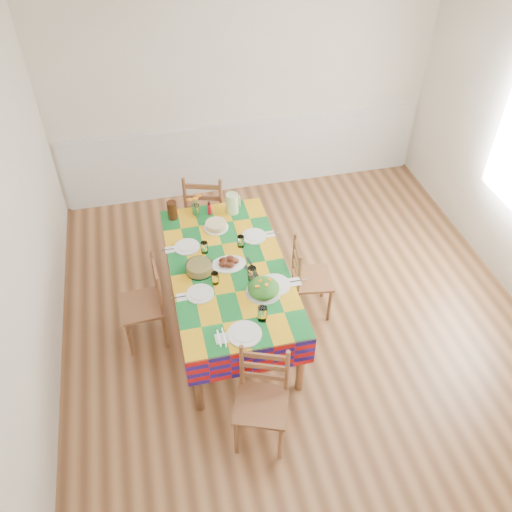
{
  "coord_description": "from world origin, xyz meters",
  "views": [
    {
      "loc": [
        -1.2,
        -3.25,
        4.04
      ],
      "look_at": [
        -0.41,
        0.14,
        0.91
      ],
      "focal_mm": 38.0,
      "sensor_mm": 36.0,
      "label": 1
    }
  ],
  "objects_px": {
    "meat_platter": "(228,263)",
    "green_pitcher": "(232,203)",
    "dining_table": "(229,274)",
    "tea_pitcher": "(172,210)",
    "chair_far": "(207,211)",
    "chair_near": "(262,400)",
    "chair_right": "(308,279)",
    "chair_left": "(146,304)"
  },
  "relations": [
    {
      "from": "green_pitcher",
      "to": "chair_far",
      "type": "xyz_separation_m",
      "value": [
        -0.21,
        0.43,
        -0.37
      ]
    },
    {
      "from": "dining_table",
      "to": "meat_platter",
      "type": "distance_m",
      "value": 0.11
    },
    {
      "from": "chair_left",
      "to": "chair_right",
      "type": "height_order",
      "value": "chair_left"
    },
    {
      "from": "chair_right",
      "to": "green_pitcher",
      "type": "bearing_deg",
      "value": 44.41
    },
    {
      "from": "chair_left",
      "to": "chair_near",
      "type": "bearing_deg",
      "value": 29.79
    },
    {
      "from": "dining_table",
      "to": "chair_far",
      "type": "height_order",
      "value": "chair_far"
    },
    {
      "from": "green_pitcher",
      "to": "tea_pitcher",
      "type": "height_order",
      "value": "green_pitcher"
    },
    {
      "from": "tea_pitcher",
      "to": "chair_far",
      "type": "distance_m",
      "value": 0.65
    },
    {
      "from": "green_pitcher",
      "to": "chair_far",
      "type": "bearing_deg",
      "value": 116.17
    },
    {
      "from": "meat_platter",
      "to": "chair_near",
      "type": "relative_size",
      "value": 0.34
    },
    {
      "from": "tea_pitcher",
      "to": "chair_near",
      "type": "bearing_deg",
      "value": -78.57
    },
    {
      "from": "meat_platter",
      "to": "chair_right",
      "type": "xyz_separation_m",
      "value": [
        0.76,
        -0.02,
        -0.35
      ]
    },
    {
      "from": "meat_platter",
      "to": "chair_right",
      "type": "bearing_deg",
      "value": -1.69
    },
    {
      "from": "meat_platter",
      "to": "green_pitcher",
      "type": "relative_size",
      "value": 1.47
    },
    {
      "from": "green_pitcher",
      "to": "chair_near",
      "type": "relative_size",
      "value": 0.23
    },
    {
      "from": "meat_platter",
      "to": "chair_right",
      "type": "distance_m",
      "value": 0.84
    },
    {
      "from": "chair_left",
      "to": "chair_right",
      "type": "bearing_deg",
      "value": 87.15
    },
    {
      "from": "chair_near",
      "to": "chair_right",
      "type": "xyz_separation_m",
      "value": [
        0.75,
        1.22,
        -0.03
      ]
    },
    {
      "from": "chair_right",
      "to": "chair_left",
      "type": "bearing_deg",
      "value": 98.1
    },
    {
      "from": "green_pitcher",
      "to": "chair_near",
      "type": "height_order",
      "value": "green_pitcher"
    },
    {
      "from": "meat_platter",
      "to": "chair_right",
      "type": "height_order",
      "value": "chair_right"
    },
    {
      "from": "tea_pitcher",
      "to": "chair_left",
      "type": "xyz_separation_m",
      "value": [
        -0.37,
        -0.82,
        -0.4
      ]
    },
    {
      "from": "green_pitcher",
      "to": "chair_far",
      "type": "relative_size",
      "value": 0.21
    },
    {
      "from": "green_pitcher",
      "to": "chair_left",
      "type": "distance_m",
      "value": 1.3
    },
    {
      "from": "dining_table",
      "to": "tea_pitcher",
      "type": "distance_m",
      "value": 0.93
    },
    {
      "from": "dining_table",
      "to": "green_pitcher",
      "type": "height_order",
      "value": "green_pitcher"
    },
    {
      "from": "chair_far",
      "to": "meat_platter",
      "type": "bearing_deg",
      "value": 108.61
    },
    {
      "from": "green_pitcher",
      "to": "chair_right",
      "type": "xyz_separation_m",
      "value": [
        0.57,
        -0.78,
        -0.43
      ]
    },
    {
      "from": "meat_platter",
      "to": "tea_pitcher",
      "type": "distance_m",
      "value": 0.89
    },
    {
      "from": "meat_platter",
      "to": "green_pitcher",
      "type": "xyz_separation_m",
      "value": [
        0.19,
        0.75,
        0.08
      ]
    },
    {
      "from": "chair_near",
      "to": "chair_far",
      "type": "xyz_separation_m",
      "value": [
        -0.03,
        2.42,
        0.04
      ]
    },
    {
      "from": "chair_near",
      "to": "meat_platter",
      "type": "bearing_deg",
      "value": 111.51
    },
    {
      "from": "green_pitcher",
      "to": "chair_left",
      "type": "xyz_separation_m",
      "value": [
        -0.96,
        -0.78,
        -0.41
      ]
    },
    {
      "from": "green_pitcher",
      "to": "meat_platter",
      "type": "bearing_deg",
      "value": -103.97
    },
    {
      "from": "green_pitcher",
      "to": "tea_pitcher",
      "type": "xyz_separation_m",
      "value": [
        -0.59,
        0.04,
        -0.01
      ]
    },
    {
      "from": "meat_platter",
      "to": "chair_left",
      "type": "distance_m",
      "value": 0.84
    },
    {
      "from": "meat_platter",
      "to": "chair_far",
      "type": "relative_size",
      "value": 0.32
    },
    {
      "from": "chair_near",
      "to": "chair_right",
      "type": "distance_m",
      "value": 1.43
    },
    {
      "from": "dining_table",
      "to": "tea_pitcher",
      "type": "bearing_deg",
      "value": 115.75
    },
    {
      "from": "dining_table",
      "to": "chair_left",
      "type": "distance_m",
      "value": 0.8
    },
    {
      "from": "green_pitcher",
      "to": "chair_near",
      "type": "bearing_deg",
      "value": -95.16
    },
    {
      "from": "meat_platter",
      "to": "chair_left",
      "type": "bearing_deg",
      "value": -178.09
    }
  ]
}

